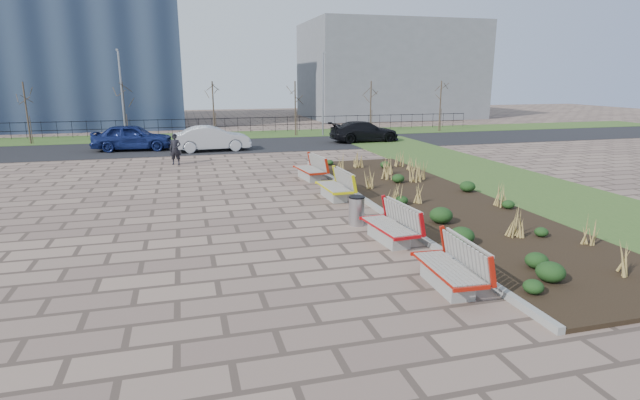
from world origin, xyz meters
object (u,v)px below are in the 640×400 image
object	(u,v)px
bench_c	(334,185)
car_black	(364,131)
car_blue	(132,137)
lamp_west	(122,97)
bench_b	(389,224)
litter_bin	(357,211)
car_silver	(212,138)
bench_d	(309,168)
pedestrian	(175,149)
lamp_east	(323,95)
bench_a	(447,265)

from	to	relation	value
bench_c	car_black	world-z (taller)	car_black
car_blue	lamp_west	world-z (taller)	lamp_west
bench_c	car_black	bearing A→B (deg)	63.71
bench_b	litter_bin	xyz separation A→B (m)	(-0.31, 1.70, -0.07)
car_blue	car_silver	bearing A→B (deg)	-103.36
bench_d	lamp_west	bearing A→B (deg)	113.18
car_black	pedestrian	bearing A→B (deg)	113.83
litter_bin	car_blue	bearing A→B (deg)	113.16
bench_d	pedestrian	bearing A→B (deg)	129.36
car_blue	lamp_east	distance (m)	14.08
bench_c	car_silver	world-z (taller)	car_silver
bench_a	car_silver	distance (m)	21.99
bench_c	car_silver	xyz separation A→B (m)	(-3.55, 13.44, 0.26)
pedestrian	lamp_west	xyz separation A→B (m)	(-3.37, 10.29, 2.25)
litter_bin	pedestrian	world-z (taller)	pedestrian
bench_d	car_black	size ratio (longest dim) A/B	0.44
car_blue	lamp_east	size ratio (longest dim) A/B	0.77
lamp_east	car_black	bearing A→B (deg)	-67.67
bench_c	car_black	size ratio (longest dim) A/B	0.44
bench_b	lamp_west	world-z (taller)	lamp_west
pedestrian	lamp_east	size ratio (longest dim) A/B	0.26
bench_c	car_blue	world-z (taller)	car_blue
car_blue	bench_c	bearing A→B (deg)	-146.75
bench_d	car_silver	size ratio (longest dim) A/B	0.47
bench_a	lamp_west	world-z (taller)	lamp_west
bench_a	bench_b	bearing A→B (deg)	92.59
bench_a	pedestrian	size ratio (longest dim) A/B	1.34
bench_a	litter_bin	xyz separation A→B (m)	(-0.31, 4.84, -0.07)
car_blue	car_silver	size ratio (longest dim) A/B	1.03
bench_b	bench_d	bearing A→B (deg)	85.24
car_blue	car_black	xyz separation A→B (m)	(14.92, 0.18, -0.10)
bench_c	lamp_west	distance (m)	21.54
car_blue	lamp_east	bearing A→B (deg)	-66.69
bench_a	litter_bin	distance (m)	4.86
pedestrian	car_black	bearing A→B (deg)	37.39
car_silver	bench_d	bearing A→B (deg)	-163.28
car_silver	lamp_east	world-z (taller)	lamp_east
car_silver	lamp_east	xyz separation A→B (m)	(8.55, 5.96, 2.28)
car_silver	lamp_east	size ratio (longest dim) A/B	0.75
car_blue	car_black	distance (m)	14.92
pedestrian	lamp_west	distance (m)	11.06
lamp_east	car_blue	bearing A→B (deg)	-161.28
bench_b	lamp_west	xyz separation A→B (m)	(-9.00, 24.51, 2.54)
car_silver	lamp_west	size ratio (longest dim) A/B	0.75
bench_b	bench_c	xyz separation A→B (m)	(0.00, 5.11, 0.00)
lamp_west	car_silver	bearing A→B (deg)	-47.55
pedestrian	car_silver	xyz separation A→B (m)	(2.08, 4.34, -0.03)
bench_a	car_blue	world-z (taller)	car_blue
car_blue	lamp_west	xyz separation A→B (m)	(-0.83, 4.46, 2.23)
bench_d	car_blue	distance (m)	13.93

